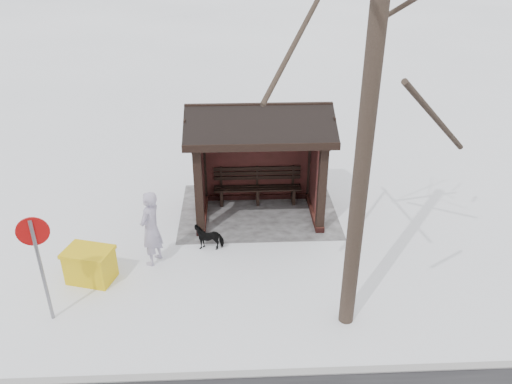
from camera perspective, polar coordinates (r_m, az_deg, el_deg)
ground at (r=13.46m, az=0.31°, el=-2.55°), size 120.00×120.00×0.00m
kerb at (r=9.13m, az=2.16°, el=-20.03°), size 120.00×0.15×0.06m
trampled_patch at (r=13.63m, az=0.26°, el=-2.10°), size 4.20×3.20×0.02m
bus_shelter at (r=12.67m, az=0.29°, el=6.32°), size 3.60×2.40×3.09m
pedestrian at (r=11.38m, az=-11.94°, el=-4.09°), size 0.66×0.77×1.79m
dog at (r=12.02m, az=-5.38°, el=-5.06°), size 0.72×0.35×0.60m
grit_bin at (r=11.43m, az=-18.43°, el=-7.90°), size 1.15×0.93×0.77m
road_sign at (r=9.98m, az=-23.79°, el=-5.82°), size 0.57×0.17×2.28m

